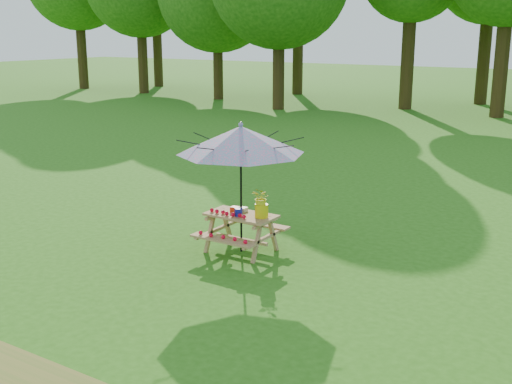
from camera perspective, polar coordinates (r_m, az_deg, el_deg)
The scene contains 6 objects.
ground at distance 11.07m, azimuth -17.39°, elevation -6.07°, with size 120.00×120.00×0.00m, color #296413.
picnic_table at distance 11.02m, azimuth -1.33°, elevation -3.70°, with size 1.20×1.32×0.67m.
patio_umbrella at distance 10.63m, azimuth -1.37°, elevation 4.65°, with size 2.33×2.33×2.25m.
produce_bins at distance 10.94m, azimuth -1.58°, elevation -1.67°, with size 0.31×0.41×0.13m.
tomatoes_row at distance 10.85m, azimuth -2.52°, elevation -1.90°, with size 0.77×0.13×0.07m, color red, non-canonical shape.
flower_bucket at distance 10.67m, azimuth 0.50°, elevation -0.87°, with size 0.36×0.33×0.50m.
Camera 1 is at (8.11, -6.56, 3.72)m, focal length 45.00 mm.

